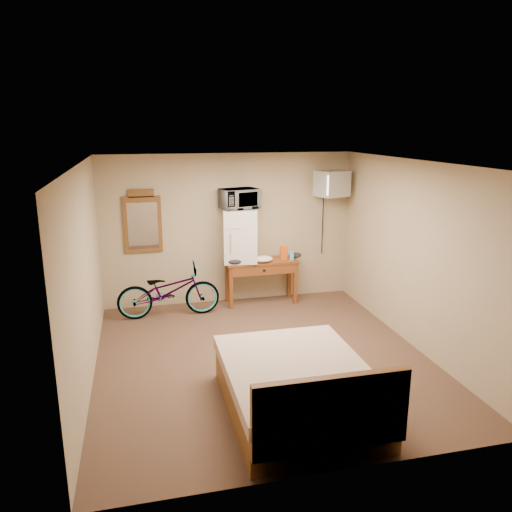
# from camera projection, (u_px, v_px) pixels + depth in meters

# --- Properties ---
(room) EXTENTS (4.60, 4.64, 2.50)m
(room) POSITION_uv_depth(u_px,v_px,m) (262.00, 265.00, 6.18)
(room) COLOR #4A3325
(room) RESTS_ON ground
(desk) EXTENTS (1.20, 0.47, 0.75)m
(desk) POSITION_uv_depth(u_px,v_px,m) (262.00, 268.00, 8.34)
(desk) COLOR brown
(desk) RESTS_ON floor
(mini_fridge) EXTENTS (0.60, 0.58, 0.88)m
(mini_fridge) POSITION_uv_depth(u_px,v_px,m) (240.00, 235.00, 8.16)
(mini_fridge) COLOR white
(mini_fridge) RESTS_ON desk
(microwave) EXTENTS (0.67, 0.54, 0.32)m
(microwave) POSITION_uv_depth(u_px,v_px,m) (239.00, 199.00, 8.01)
(microwave) COLOR white
(microwave) RESTS_ON mini_fridge
(snack_bag) EXTENTS (0.12, 0.08, 0.23)m
(snack_bag) POSITION_uv_depth(u_px,v_px,m) (284.00, 253.00, 8.36)
(snack_bag) COLOR #DB5C13
(snack_bag) RESTS_ON desk
(blue_cup) EXTENTS (0.08, 0.08, 0.14)m
(blue_cup) POSITION_uv_depth(u_px,v_px,m) (292.00, 256.00, 8.36)
(blue_cup) COLOR #47C3F1
(blue_cup) RESTS_ON desk
(cloth_cream) EXTENTS (0.33, 0.25, 0.10)m
(cloth_cream) POSITION_uv_depth(u_px,v_px,m) (263.00, 259.00, 8.20)
(cloth_cream) COLOR white
(cloth_cream) RESTS_ON desk
(cloth_dark_a) EXTENTS (0.29, 0.22, 0.11)m
(cloth_dark_a) POSITION_uv_depth(u_px,v_px,m) (235.00, 261.00, 8.08)
(cloth_dark_a) COLOR black
(cloth_dark_a) RESTS_ON desk
(cloth_dark_b) EXTENTS (0.20, 0.16, 0.09)m
(cloth_dark_b) POSITION_uv_depth(u_px,v_px,m) (296.00, 255.00, 8.47)
(cloth_dark_b) COLOR black
(cloth_dark_b) RESTS_ON desk
(crt_television) EXTENTS (0.59, 0.65, 0.42)m
(crt_television) POSITION_uv_depth(u_px,v_px,m) (332.00, 184.00, 8.27)
(crt_television) COLOR black
(crt_television) RESTS_ON room
(wall_mirror) EXTENTS (0.60, 0.04, 1.02)m
(wall_mirror) POSITION_uv_depth(u_px,v_px,m) (143.00, 222.00, 7.96)
(wall_mirror) COLOR brown
(wall_mirror) RESTS_ON room
(bicycle) EXTENTS (1.60, 0.58, 0.84)m
(bicycle) POSITION_uv_depth(u_px,v_px,m) (169.00, 291.00, 7.81)
(bicycle) COLOR black
(bicycle) RESTS_ON floor
(bed) EXTENTS (1.45, 1.96, 0.90)m
(bed) POSITION_uv_depth(u_px,v_px,m) (299.00, 389.00, 5.13)
(bed) COLOR brown
(bed) RESTS_ON floor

